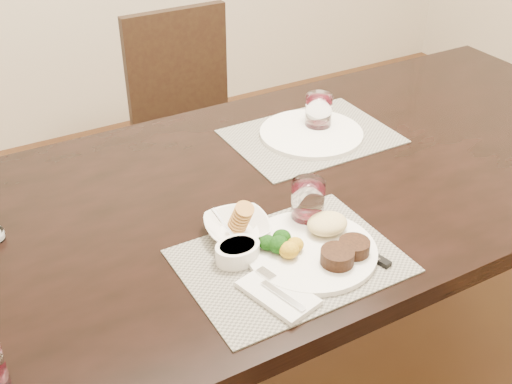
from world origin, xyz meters
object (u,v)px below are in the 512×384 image
steak_knife (364,249)px  cracker_bowl (237,227)px  dinner_plate (317,246)px  chair_far (191,116)px  far_plate (311,133)px  wine_glass_near (308,204)px

steak_knife → cracker_bowl: size_ratio=1.29×
dinner_plate → cracker_bowl: bearing=111.1°
chair_far → dinner_plate: size_ratio=3.11×
chair_far → cracker_bowl: chair_far is taller
steak_knife → far_plate: 0.55m
wine_glass_near → dinner_plate: bearing=-112.9°
far_plate → wine_glass_near: bearing=-125.2°
wine_glass_near → far_plate: size_ratio=0.36×
wine_glass_near → far_plate: (0.25, 0.35, -0.04)m
wine_glass_near → steak_knife: bearing=-74.0°
dinner_plate → wine_glass_near: size_ratio=2.72×
chair_far → far_plate: chair_far is taller
chair_far → far_plate: size_ratio=3.01×
far_plate → cracker_bowl: bearing=-142.7°
cracker_bowl → far_plate: cracker_bowl is taller
chair_far → wine_glass_near: chair_far is taller
dinner_plate → wine_glass_near: wine_glass_near is taller
dinner_plate → cracker_bowl: size_ratio=1.69×
dinner_plate → cracker_bowl: cracker_bowl is taller
cracker_bowl → wine_glass_near: wine_glass_near is taller
dinner_plate → far_plate: bearing=38.5°
chair_far → far_plate: 0.81m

